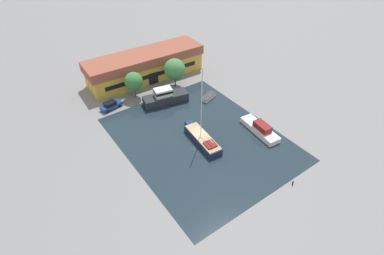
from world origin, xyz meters
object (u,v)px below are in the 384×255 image
small_dinghy (209,97)px  cabin_boat (260,129)px  quay_tree_near_building (175,69)px  sailboat_moored (202,139)px  parked_car (111,105)px  quay_tree_by_water (134,81)px  motor_cruiser (165,97)px  warehouse_building (145,65)px

small_dinghy → cabin_boat: 14.87m
quay_tree_near_building → sailboat_moored: sailboat_moored is taller
quay_tree_near_building → sailboat_moored: size_ratio=0.46×
parked_car → sailboat_moored: size_ratio=0.33×
quay_tree_by_water → small_dinghy: (12.75, -9.95, -3.51)m
quay_tree_by_water → small_dinghy: 16.55m
cabin_boat → sailboat_moored: bearing=164.2°
motor_cruiser → cabin_boat: (9.34, -18.93, -0.53)m
quay_tree_near_building → quay_tree_by_water: quay_tree_near_building is taller
warehouse_building → small_dinghy: (6.50, -16.28, -2.78)m
warehouse_building → small_dinghy: 17.75m
small_dinghy → cabin_boat: bearing=162.8°
small_dinghy → motor_cruiser: bearing=44.5°
quay_tree_by_water → motor_cruiser: size_ratio=0.59×
warehouse_building → sailboat_moored: (-3.39, -26.97, -2.37)m
quay_tree_near_building → motor_cruiser: 7.75m
warehouse_building → sailboat_moored: bearing=-94.8°
warehouse_building → sailboat_moored: sailboat_moored is taller
quay_tree_near_building → parked_car: quay_tree_near_building is taller
quay_tree_near_building → sailboat_moored: (-6.79, -19.32, -3.56)m
quay_tree_near_building → parked_car: 16.24m
quay_tree_near_building → cabin_boat: bearing=-80.7°
parked_car → warehouse_building: bearing=110.9°
warehouse_building → motor_cruiser: (-2.10, -12.18, -1.85)m
parked_car → quay_tree_near_building: bearing=79.3°
motor_cruiser → small_dinghy: motor_cruiser is taller
warehouse_building → parked_car: warehouse_building is taller
parked_car → cabin_boat: bearing=29.9°
parked_car → sailboat_moored: 21.59m
small_dinghy → cabin_boat: (0.74, -14.84, 0.41)m
warehouse_building → motor_cruiser: size_ratio=2.84×
quay_tree_by_water → parked_car: 6.98m
quay_tree_by_water → motor_cruiser: 7.62m
quay_tree_near_building → small_dinghy: bearing=-70.3°
quay_tree_near_building → quay_tree_by_water: (-9.66, 1.32, -0.46)m
cabin_boat → warehouse_building: bearing=108.6°
sailboat_moored → motor_cruiser: size_ratio=1.47×
warehouse_building → sailboat_moored: 27.29m
warehouse_building → cabin_boat: warehouse_building is taller
small_dinghy → parked_car: bearing=44.8°
sailboat_moored → motor_cruiser: (1.29, 14.79, 0.53)m
sailboat_moored → small_dinghy: size_ratio=3.34×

